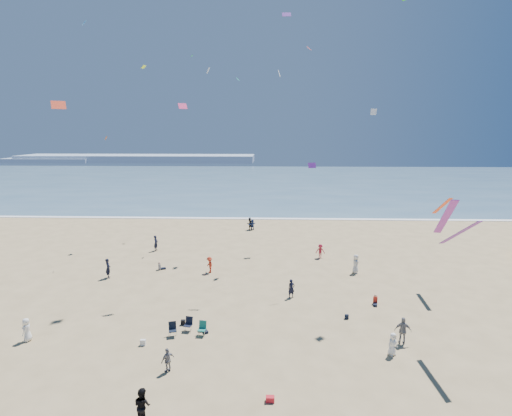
{
  "coord_description": "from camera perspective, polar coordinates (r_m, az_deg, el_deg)",
  "views": [
    {
      "loc": [
        2.95,
        -18.57,
        13.93
      ],
      "look_at": [
        2.0,
        8.0,
        8.86
      ],
      "focal_mm": 28.0,
      "sensor_mm": 36.0,
      "label": 1
    }
  ],
  "objects": [
    {
      "name": "navy_bag",
      "position": [
        32.06,
        12.83,
        -14.9
      ],
      "size": [
        0.28,
        0.18,
        0.34
      ],
      "primitive_type": "cube",
      "color": "black",
      "rests_on": "ground"
    },
    {
      "name": "cooler",
      "position": [
        23.22,
        2.04,
        -25.62
      ],
      "size": [
        0.45,
        0.3,
        0.3
      ],
      "primitive_type": "cube",
      "color": "red",
      "rests_on": "ground"
    },
    {
      "name": "white_tote",
      "position": [
        28.91,
        -15.84,
        -18.0
      ],
      "size": [
        0.35,
        0.2,
        0.4
      ],
      "primitive_type": "cube",
      "color": "white",
      "rests_on": "ground"
    },
    {
      "name": "chair_cluster",
      "position": [
        29.45,
        -9.77,
        -16.51
      ],
      "size": [
        2.71,
        1.53,
        1.0
      ],
      "color": "black",
      "rests_on": "ground"
    },
    {
      "name": "ground",
      "position": [
        23.4,
        -6.23,
        -25.81
      ],
      "size": [
        220.0,
        220.0,
        0.0
      ],
      "primitive_type": "plane",
      "color": "tan",
      "rests_on": "ground"
    },
    {
      "name": "black_backpack",
      "position": [
        30.92,
        -10.38,
        -15.77
      ],
      "size": [
        0.3,
        0.22,
        0.38
      ],
      "primitive_type": "cube",
      "color": "black",
      "rests_on": "ground"
    },
    {
      "name": "seated_group",
      "position": [
        28.23,
        -0.86,
        -17.8
      ],
      "size": [
        20.91,
        28.15,
        0.84
      ],
      "color": "white",
      "rests_on": "ground"
    },
    {
      "name": "headland_near",
      "position": [
        210.86,
        -27.35,
        6.09
      ],
      "size": [
        40.0,
        14.0,
        2.0
      ],
      "primitive_type": "cube",
      "color": "#7A8EA8",
      "rests_on": "ground"
    },
    {
      "name": "surf_line",
      "position": [
        65.14,
        -0.59,
        -1.51
      ],
      "size": [
        220.0,
        1.2,
        0.08
      ],
      "primitive_type": "cube",
      "color": "white",
      "rests_on": "ground"
    },
    {
      "name": "standing_flyers",
      "position": [
        34.78,
        2.98,
        -11.29
      ],
      "size": [
        34.43,
        44.25,
        1.94
      ],
      "color": "#AF2C19",
      "rests_on": "ground"
    },
    {
      "name": "kites_aloft",
      "position": [
        33.09,
        11.83,
        12.01
      ],
      "size": [
        39.89,
        44.15,
        26.74
      ],
      "color": "green",
      "rests_on": "ground"
    },
    {
      "name": "headland_far",
      "position": [
        199.18,
        -16.5,
        6.81
      ],
      "size": [
        110.0,
        20.0,
        3.2
      ],
      "primitive_type": "cube",
      "color": "#7A8EA8",
      "rests_on": "ground"
    },
    {
      "name": "ocean",
      "position": [
        114.45,
        0.56,
        3.83
      ],
      "size": [
        220.0,
        100.0,
        0.06
      ],
      "primitive_type": "cube",
      "color": "#476B84",
      "rests_on": "ground"
    }
  ]
}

